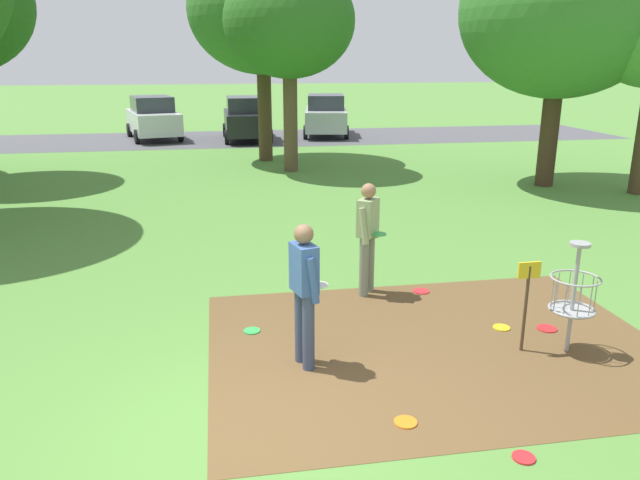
{
  "coord_description": "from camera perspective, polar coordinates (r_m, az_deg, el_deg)",
  "views": [
    {
      "loc": [
        -0.16,
        -5.08,
        3.46
      ],
      "look_at": [
        1.22,
        2.94,
        1.0
      ],
      "focal_mm": 34.0,
      "sensor_mm": 36.0,
      "label": 1
    }
  ],
  "objects": [
    {
      "name": "tree_far_left",
      "position": [
        19.1,
        -2.92,
        19.8
      ],
      "size": [
        3.93,
        3.93,
        6.16
      ],
      "color": "brown",
      "rests_on": "ground"
    },
    {
      "name": "dirt_tee_pad",
      "position": [
        7.82,
        10.85,
        -9.73
      ],
      "size": [
        5.61,
        4.18,
        0.01
      ],
      "primitive_type": "cube",
      "color": "brown",
      "rests_on": "ground"
    },
    {
      "name": "frisbee_mid_grass",
      "position": [
        8.49,
        16.71,
        -7.91
      ],
      "size": [
        0.23,
        0.23,
        0.02
      ],
      "primitive_type": "cylinder",
      "color": "gold",
      "rests_on": "ground"
    },
    {
      "name": "frisbee_scattered_a",
      "position": [
        9.47,
        9.49,
        -4.78
      ],
      "size": [
        0.25,
        0.25,
        0.02
      ],
      "primitive_type": "cylinder",
      "color": "red",
      "rests_on": "ground"
    },
    {
      "name": "parking_lot_strip",
      "position": [
        27.48,
        -9.43,
        9.38
      ],
      "size": [
        36.0,
        6.0,
        0.01
      ],
      "primitive_type": "cube",
      "color": "#4C4C51",
      "rests_on": "ground"
    },
    {
      "name": "frisbee_far_right",
      "position": [
        6.29,
        8.05,
        -16.62
      ],
      "size": [
        0.23,
        0.23,
        0.02
      ],
      "primitive_type": "cylinder",
      "color": "orange",
      "rests_on": "ground"
    },
    {
      "name": "frisbee_far_left",
      "position": [
        8.1,
        -6.43,
        -8.5
      ],
      "size": [
        0.22,
        0.22,
        0.02
      ],
      "primitive_type": "cylinder",
      "color": "green",
      "rests_on": "ground"
    },
    {
      "name": "frisbee_near_basket",
      "position": [
        6.07,
        18.61,
        -18.83
      ],
      "size": [
        0.21,
        0.21,
        0.02
      ],
      "primitive_type": "cylinder",
      "color": "red",
      "rests_on": "ground"
    },
    {
      "name": "player_waiting_left",
      "position": [
        9.01,
        4.52,
        0.7
      ],
      "size": [
        0.45,
        0.47,
        1.71
      ],
      "color": "slate",
      "rests_on": "ground"
    },
    {
      "name": "parked_car_center_left",
      "position": [
        26.91,
        -6.96,
        11.29
      ],
      "size": [
        2.01,
        4.22,
        1.84
      ],
      "color": "black",
      "rests_on": "ground"
    },
    {
      "name": "player_foreground_watching",
      "position": [
        6.86,
        -1.48,
        -4.5
      ],
      "size": [
        0.44,
        0.5,
        1.71
      ],
      "color": "#384260",
      "rests_on": "ground"
    },
    {
      "name": "ground_plane",
      "position": [
        6.15,
        -6.88,
        -17.58
      ],
      "size": [
        160.0,
        160.0,
        0.0
      ],
      "primitive_type": "plane",
      "color": "#518438"
    },
    {
      "name": "parked_car_center_right",
      "position": [
        28.21,
        0.55,
        11.66
      ],
      "size": [
        2.5,
        4.44,
        1.84
      ],
      "color": "#B2B7BC",
      "rests_on": "ground"
    },
    {
      "name": "tree_far_right",
      "position": [
        21.27,
        -5.46,
        20.75
      ],
      "size": [
        4.89,
        4.89,
        7.04
      ],
      "color": "#4C3823",
      "rests_on": "ground"
    },
    {
      "name": "tree_mid_left",
      "position": [
        17.97,
        21.85,
        19.39
      ],
      "size": [
        5.31,
        5.31,
        6.89
      ],
      "color": "#422D1E",
      "rests_on": "ground"
    },
    {
      "name": "frisbee_by_tee",
      "position": [
        8.66,
        20.57,
        -7.81
      ],
      "size": [
        0.26,
        0.26,
        0.02
      ],
      "primitive_type": "cylinder",
      "color": "red",
      "rests_on": "ground"
    },
    {
      "name": "disc_golf_basket",
      "position": [
        7.85,
        22.36,
        -4.67
      ],
      "size": [
        0.98,
        0.58,
        1.39
      ],
      "color": "#9E9EA3",
      "rests_on": "ground"
    },
    {
      "name": "parked_car_leftmost",
      "position": [
        27.94,
        -15.45,
        11.02
      ],
      "size": [
        2.75,
        4.51,
        1.84
      ],
      "color": "silver",
      "rests_on": "ground"
    }
  ]
}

